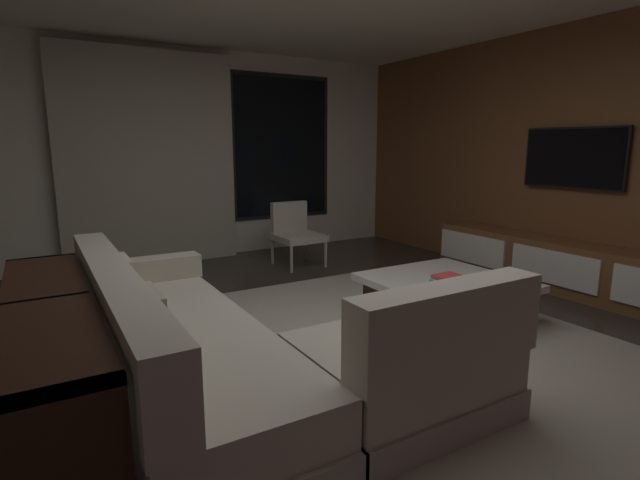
{
  "coord_description": "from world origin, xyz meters",
  "views": [
    {
      "loc": [
        -1.81,
        -2.7,
        1.47
      ],
      "look_at": [
        0.29,
        0.82,
        0.67
      ],
      "focal_mm": 27.07,
      "sensor_mm": 36.0,
      "label": 1
    }
  ],
  "objects_px": {
    "book_stack_on_coffee_table": "(448,279)",
    "accent_chair_near_window": "(295,230)",
    "console_table_behind_couch": "(53,360)",
    "coffee_table": "(445,298)",
    "media_console": "(570,269)",
    "mounted_tv": "(573,158)",
    "sectional_couch": "(236,353)"
  },
  "relations": [
    {
      "from": "book_stack_on_coffee_table",
      "to": "accent_chair_near_window",
      "type": "xyz_separation_m",
      "value": [
        -0.1,
        2.5,
        0.04
      ]
    },
    {
      "from": "accent_chair_near_window",
      "to": "console_table_behind_couch",
      "type": "relative_size",
      "value": 0.37
    },
    {
      "from": "book_stack_on_coffee_table",
      "to": "coffee_table",
      "type": "bearing_deg",
      "value": 52.27
    },
    {
      "from": "accent_chair_near_window",
      "to": "console_table_behind_couch",
      "type": "height_order",
      "value": "accent_chair_near_window"
    },
    {
      "from": "book_stack_on_coffee_table",
      "to": "media_console",
      "type": "relative_size",
      "value": 0.08
    },
    {
      "from": "mounted_tv",
      "to": "console_table_behind_couch",
      "type": "relative_size",
      "value": 0.51
    },
    {
      "from": "console_table_behind_couch",
      "to": "media_console",
      "type": "bearing_deg",
      "value": 1.68
    },
    {
      "from": "console_table_behind_couch",
      "to": "accent_chair_near_window",
      "type": "bearing_deg",
      "value": 43.66
    },
    {
      "from": "coffee_table",
      "to": "console_table_behind_couch",
      "type": "relative_size",
      "value": 0.55
    },
    {
      "from": "accent_chair_near_window",
      "to": "book_stack_on_coffee_table",
      "type": "bearing_deg",
      "value": -87.72
    },
    {
      "from": "accent_chair_near_window",
      "to": "console_table_behind_couch",
      "type": "distance_m",
      "value": 3.82
    },
    {
      "from": "accent_chair_near_window",
      "to": "mounted_tv",
      "type": "relative_size",
      "value": 0.73
    },
    {
      "from": "media_console",
      "to": "mounted_tv",
      "type": "relative_size",
      "value": 2.89
    },
    {
      "from": "sectional_couch",
      "to": "accent_chair_near_window",
      "type": "relative_size",
      "value": 3.21
    },
    {
      "from": "sectional_couch",
      "to": "book_stack_on_coffee_table",
      "type": "relative_size",
      "value": 9.75
    },
    {
      "from": "media_console",
      "to": "book_stack_on_coffee_table",
      "type": "bearing_deg",
      "value": 179.97
    },
    {
      "from": "sectional_couch",
      "to": "media_console",
      "type": "distance_m",
      "value": 3.67
    },
    {
      "from": "book_stack_on_coffee_table",
      "to": "sectional_couch",
      "type": "bearing_deg",
      "value": -172.24
    },
    {
      "from": "sectional_couch",
      "to": "book_stack_on_coffee_table",
      "type": "distance_m",
      "value": 1.97
    },
    {
      "from": "console_table_behind_couch",
      "to": "sectional_couch",
      "type": "bearing_deg",
      "value": -8.17
    },
    {
      "from": "book_stack_on_coffee_table",
      "to": "mounted_tv",
      "type": "height_order",
      "value": "mounted_tv"
    },
    {
      "from": "coffee_table",
      "to": "mounted_tv",
      "type": "bearing_deg",
      "value": 3.2
    },
    {
      "from": "sectional_couch",
      "to": "media_console",
      "type": "relative_size",
      "value": 0.81
    },
    {
      "from": "accent_chair_near_window",
      "to": "mounted_tv",
      "type": "xyz_separation_m",
      "value": [
        1.99,
        -2.31,
        0.92
      ]
    },
    {
      "from": "sectional_couch",
      "to": "console_table_behind_couch",
      "type": "relative_size",
      "value": 1.19
    },
    {
      "from": "sectional_couch",
      "to": "console_table_behind_couch",
      "type": "height_order",
      "value": "sectional_couch"
    },
    {
      "from": "accent_chair_near_window",
      "to": "console_table_behind_couch",
      "type": "xyz_separation_m",
      "value": [
        -2.76,
        -2.64,
        -0.02
      ]
    },
    {
      "from": "book_stack_on_coffee_table",
      "to": "mounted_tv",
      "type": "bearing_deg",
      "value": 5.95
    },
    {
      "from": "book_stack_on_coffee_table",
      "to": "accent_chair_near_window",
      "type": "height_order",
      "value": "accent_chair_near_window"
    },
    {
      "from": "book_stack_on_coffee_table",
      "to": "mounted_tv",
      "type": "xyz_separation_m",
      "value": [
        1.89,
        0.2,
        0.96
      ]
    },
    {
      "from": "coffee_table",
      "to": "sectional_couch",
      "type": "bearing_deg",
      "value": -169.88
    },
    {
      "from": "coffee_table",
      "to": "accent_chair_near_window",
      "type": "bearing_deg",
      "value": 94.12
    }
  ]
}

